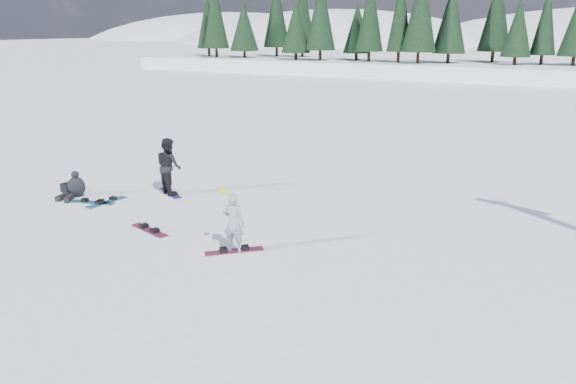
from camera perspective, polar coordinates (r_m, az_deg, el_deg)
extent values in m
plane|color=white|center=(16.40, -11.99, -3.52)|extent=(420.00, 420.00, 0.00)
cube|color=white|center=(67.72, 19.94, 10.00)|extent=(90.00, 14.00, 5.00)
ellipsoid|color=white|center=(199.46, 4.63, 10.93)|extent=(143.00, 110.00, 49.50)
ellipsoid|color=white|center=(268.44, -5.85, 12.17)|extent=(169.00, 130.00, 52.00)
cone|color=black|center=(82.22, -7.78, 16.16)|extent=(3.20, 3.20, 7.50)
cone|color=black|center=(80.47, -5.95, 16.22)|extent=(3.20, 3.20, 7.50)
cone|color=black|center=(78.81, -4.05, 16.26)|extent=(3.20, 3.20, 7.50)
cone|color=black|center=(77.23, -2.06, 16.28)|extent=(3.20, 3.20, 7.50)
cone|color=black|center=(75.74, 0.01, 16.29)|extent=(3.20, 3.20, 7.50)
cone|color=black|center=(74.34, 2.16, 16.27)|extent=(3.20, 3.20, 7.50)
cone|color=black|center=(73.05, 4.38, 16.24)|extent=(3.20, 3.20, 7.50)
cone|color=black|center=(71.85, 6.68, 16.17)|extent=(3.20, 3.20, 7.50)
cone|color=black|center=(70.77, 9.06, 16.08)|extent=(3.20, 3.20, 7.50)
cone|color=black|center=(69.81, 11.50, 15.96)|extent=(3.20, 3.20, 7.50)
cone|color=black|center=(68.96, 14.00, 15.81)|extent=(3.20, 3.20, 7.50)
cone|color=black|center=(68.24, 16.56, 15.62)|extent=(3.20, 3.20, 7.50)
cone|color=black|center=(67.65, 19.16, 15.40)|extent=(3.20, 3.20, 7.50)
cone|color=black|center=(67.20, 21.79, 15.14)|extent=(3.20, 3.20, 7.50)
cone|color=black|center=(66.87, 24.45, 14.85)|extent=(3.20, 3.20, 7.50)
cone|color=black|center=(66.69, 27.12, 14.53)|extent=(3.20, 3.20, 7.50)
imported|color=gray|center=(14.15, -5.54, -3.13)|extent=(0.63, 0.47, 1.56)
sphere|color=yellow|center=(13.91, -6.60, 0.09)|extent=(0.18, 0.18, 0.18)
imported|color=black|center=(19.43, -12.01, 2.60)|extent=(1.16, 1.06, 1.93)
ellipsoid|color=black|center=(20.12, -20.71, 0.53)|extent=(0.80, 0.75, 0.67)
sphere|color=black|center=(20.02, -20.82, 1.67)|extent=(0.25, 0.25, 0.25)
cube|color=black|center=(19.78, -21.35, -0.60)|extent=(0.45, 0.58, 0.17)
cube|color=black|center=(20.02, -21.94, -0.47)|extent=(0.32, 0.60, 0.17)
cube|color=black|center=(20.82, -21.52, 0.39)|extent=(0.51, 0.39, 0.30)
cube|color=maroon|center=(14.42, -5.46, -5.99)|extent=(1.28, 1.23, 0.03)
cube|color=navy|center=(19.67, -11.85, -0.09)|extent=(1.43, 1.01, 0.03)
cube|color=teal|center=(19.18, -17.97, -0.99)|extent=(0.42, 1.52, 0.03)
cube|color=teal|center=(19.30, -19.23, -1.01)|extent=(1.52, 0.67, 0.03)
cube|color=maroon|center=(16.24, -13.90, -3.79)|extent=(1.52, 0.68, 0.03)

